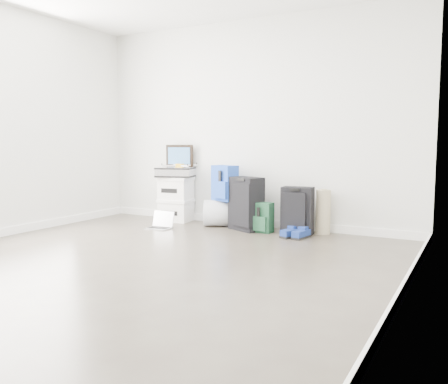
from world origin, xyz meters
The scene contains 14 objects.
ground centered at (0.00, 0.00, 0.00)m, with size 5.00×5.00×0.00m, color #3C332B.
room_envelope centered at (0.00, 0.02, 1.72)m, with size 4.52×5.02×2.71m.
boxes_stack centered at (-1.06, 2.29, 0.31)m, with size 0.47×0.40×0.62m.
briefcase centered at (-1.06, 2.29, 0.69)m, with size 0.49×0.36×0.14m, color #B2B2B7.
painting centered at (-1.06, 2.39, 0.92)m, with size 0.41×0.08×0.31m.
drone centered at (-0.98, 2.27, 0.79)m, with size 0.47×0.47×0.05m.
duffel_bag centered at (-0.25, 2.26, 0.17)m, with size 0.34×0.34×0.56m, color gray.
blue_backpack centered at (-0.25, 2.23, 0.57)m, with size 0.38×0.33×0.46m.
large_suitcase centered at (0.10, 2.14, 0.34)m, with size 0.50×0.42×0.67m.
green_backpack centered at (0.34, 2.10, 0.18)m, with size 0.27×0.21×0.37m.
carry_on centered at (0.78, 2.16, 0.29)m, with size 0.38×0.27×0.58m.
shoes centered at (0.83, 1.97, 0.05)m, with size 0.30×0.30×0.09m.
rolled_rug centered at (1.04, 2.36, 0.27)m, with size 0.18×0.18×0.54m, color tan.
laptop centered at (-0.91, 1.72, 0.05)m, with size 0.31×0.23×0.22m.
Camera 1 is at (2.69, -3.19, 1.11)m, focal length 38.00 mm.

